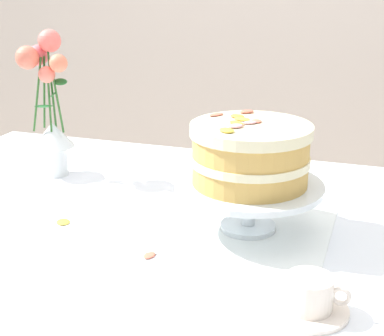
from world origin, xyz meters
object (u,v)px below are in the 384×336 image
Objects in this scene: cake_stand at (249,191)px; flower_vase at (49,110)px; teacup at (309,297)px; dining_table at (153,265)px; layer_cake at (250,154)px.

flower_vase is (-0.54, 0.17, 0.08)m from cake_stand.
flower_vase reaches higher than cake_stand.
cake_stand reaches higher than teacup.
dining_table is at bearing 147.63° from teacup.
cake_stand is at bearing -17.39° from flower_vase.
cake_stand is (0.19, 0.04, 0.18)m from dining_table.
dining_table is 0.48m from flower_vase.
dining_table is 6.03× the size of layer_cake.
dining_table is 0.26m from cake_stand.
layer_cake is 0.33m from teacup.
flower_vase is at bearing 162.61° from cake_stand.
teacup is (0.15, -0.26, -0.06)m from cake_stand.
cake_stand is at bearing 10.64° from dining_table.
teacup is at bearing -58.98° from cake_stand.
cake_stand is 1.25× the size of layer_cake.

